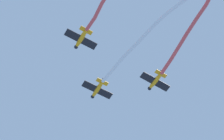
% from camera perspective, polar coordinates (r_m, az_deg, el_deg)
% --- Properties ---
extents(airplane_lead, '(4.50, 5.99, 1.49)m').
position_cam_1_polar(airplane_lead, '(87.41, -1.76, -2.33)').
color(airplane_lead, orange).
extents(smoke_trail_lead, '(26.48, 4.40, 2.19)m').
position_cam_1_polar(smoke_trail_lead, '(82.59, 4.86, 4.81)').
color(smoke_trail_lead, white).
extents(airplane_left_wing, '(4.49, 5.99, 1.49)m').
position_cam_1_polar(airplane_left_wing, '(82.43, -3.73, 3.75)').
color(airplane_left_wing, orange).
extents(airplane_right_wing, '(4.45, 5.96, 1.49)m').
position_cam_1_polar(airplane_right_wing, '(87.14, 5.19, -1.34)').
color(airplane_right_wing, orange).
extents(smoke_trail_right_wing, '(23.61, 4.26, 3.21)m').
position_cam_1_polar(smoke_trail_right_wing, '(83.19, 10.03, 6.16)').
color(smoke_trail_right_wing, '#DB4C4C').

